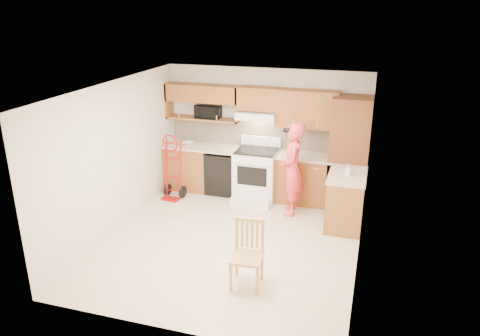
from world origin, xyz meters
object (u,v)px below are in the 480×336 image
at_px(range, 256,171).
at_px(hand_truck, 172,170).
at_px(microwave, 208,111).
at_px(dining_chair, 247,255).
at_px(person, 292,169).

xyz_separation_m(range, hand_truck, (-1.58, -0.43, -0.00)).
relative_size(microwave, range, 0.42).
distance_m(range, hand_truck, 1.64).
height_order(microwave, hand_truck, microwave).
relative_size(hand_truck, dining_chair, 1.26).
distance_m(range, person, 0.93).
xyz_separation_m(microwave, range, (1.07, -0.31, -1.04)).
bearing_deg(dining_chair, microwave, 114.10).
bearing_deg(hand_truck, dining_chair, -42.32).
relative_size(microwave, person, 0.29).
distance_m(person, dining_chair, 2.48).
bearing_deg(range, hand_truck, -164.92).
height_order(hand_truck, dining_chair, hand_truck).
bearing_deg(dining_chair, person, 82.48).
bearing_deg(microwave, hand_truck, -126.14).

